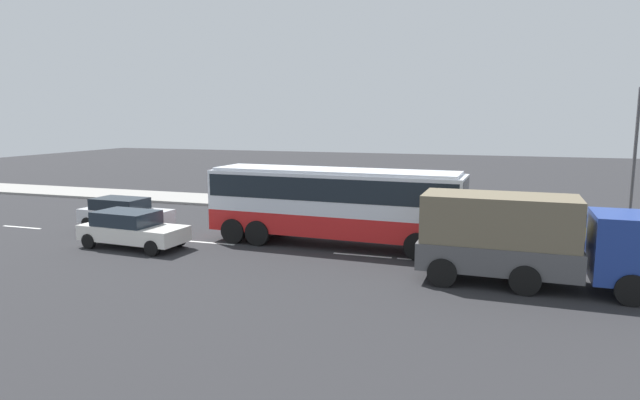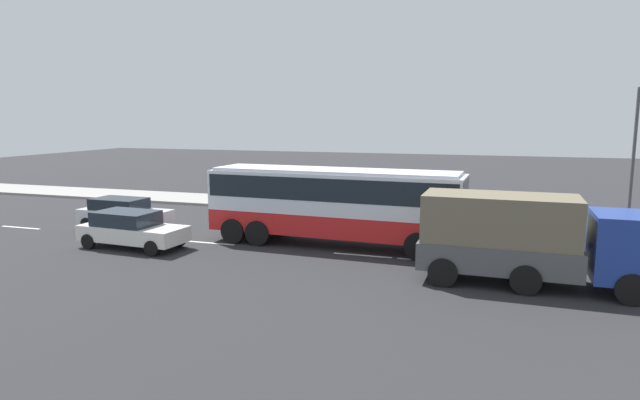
# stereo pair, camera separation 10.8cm
# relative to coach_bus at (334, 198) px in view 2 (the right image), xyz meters

# --- Properties ---
(ground_plane) EXTENTS (120.00, 120.00, 0.00)m
(ground_plane) POSITION_rel_coach_bus_xyz_m (0.99, 0.71, -2.06)
(ground_plane) COLOR #28282B
(sidewalk_curb) EXTENTS (80.00, 4.00, 0.15)m
(sidewalk_curb) POSITION_rel_coach_bus_xyz_m (0.99, 9.57, -1.98)
(sidewalk_curb) COLOR gray
(sidewalk_curb) RESTS_ON ground_plane
(lane_centreline) EXTENTS (30.93, 0.16, 0.01)m
(lane_centreline) POSITION_rel_coach_bus_xyz_m (-2.34, -1.29, -2.05)
(lane_centreline) COLOR white
(lane_centreline) RESTS_ON ground_plane
(coach_bus) EXTENTS (11.03, 3.02, 3.31)m
(coach_bus) POSITION_rel_coach_bus_xyz_m (0.00, 0.00, 0.00)
(coach_bus) COLOR red
(coach_bus) RESTS_ON ground_plane
(cargo_truck) EXTENTS (7.30, 2.62, 2.97)m
(cargo_truck) POSITION_rel_coach_bus_xyz_m (7.68, -3.32, -0.45)
(cargo_truck) COLOR navy
(cargo_truck) RESTS_ON ground_plane
(car_white_minivan) EXTENTS (4.69, 2.19, 1.55)m
(car_white_minivan) POSITION_rel_coach_bus_xyz_m (-8.04, -3.07, -1.24)
(car_white_minivan) COLOR white
(car_white_minivan) RESTS_ON ground_plane
(car_silver_hatch) EXTENTS (4.66, 2.02, 1.55)m
(car_silver_hatch) POSITION_rel_coach_bus_xyz_m (-10.82, -0.02, -1.24)
(car_silver_hatch) COLOR silver
(car_silver_hatch) RESTS_ON ground_plane
(car_yellow_taxi) EXTENTS (4.87, 2.40, 1.48)m
(car_yellow_taxi) POSITION_rel_coach_bus_xyz_m (10.30, 3.74, -1.27)
(car_yellow_taxi) COLOR gold
(car_yellow_taxi) RESTS_ON ground_plane
(pedestrian_near_curb) EXTENTS (0.32, 0.32, 1.55)m
(pedestrian_near_curb) POSITION_rel_coach_bus_xyz_m (0.33, 8.69, -1.02)
(pedestrian_near_curb) COLOR #38334C
(pedestrian_near_curb) RESTS_ON sidewalk_curb
(street_lamp) EXTENTS (1.99, 0.24, 6.78)m
(street_lamp) POSITION_rel_coach_bus_xyz_m (13.09, 7.93, 2.03)
(street_lamp) COLOR #47474C
(street_lamp) RESTS_ON sidewalk_curb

